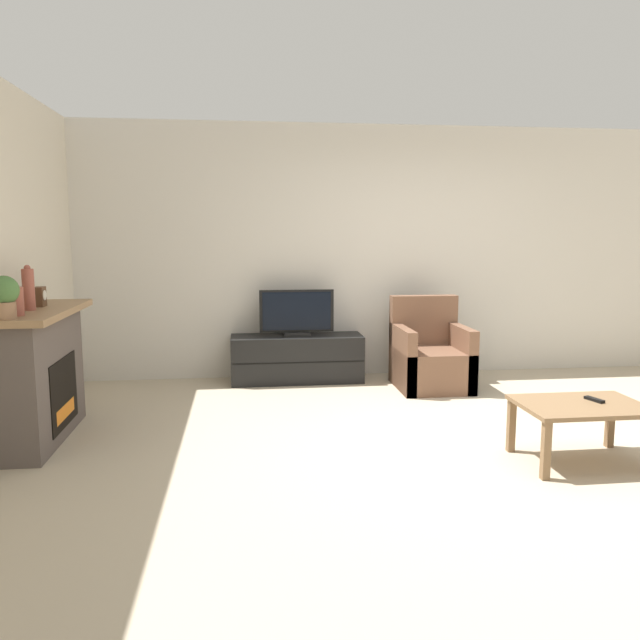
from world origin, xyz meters
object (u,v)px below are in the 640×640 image
object	(u,v)px
fireplace	(36,374)
tv_stand	(297,358)
remote	(594,400)
coffee_table	(582,412)
potted_plant	(4,295)
armchair	(430,358)
tv	(297,315)
mantel_clock	(40,297)
mantel_vase_left	(14,300)
mantel_vase_centre_left	(28,289)

from	to	relation	value
fireplace	tv_stand	xyz separation A→B (m)	(2.10, 1.63, -0.27)
remote	coffee_table	bearing A→B (deg)	-173.57
remote	potted_plant	bearing A→B (deg)	158.37
potted_plant	coffee_table	world-z (taller)	potted_plant
armchair	coffee_table	distance (m)	2.20
fireplace	tv	world-z (taller)	fireplace
fireplace	mantel_clock	distance (m)	0.58
fireplace	mantel_vase_left	xyz separation A→B (m)	(0.02, -0.40, 0.60)
mantel_vase_centre_left	armchair	distance (m)	3.75
tv_stand	mantel_vase_centre_left	bearing A→B (deg)	-140.22
tv	remote	xyz separation A→B (m)	(1.84, -2.52, -0.29)
tv	tv_stand	bearing A→B (deg)	90.00
fireplace	potted_plant	bearing A→B (deg)	-88.31
fireplace	remote	world-z (taller)	fireplace
mantel_vase_centre_left	tv	bearing A→B (deg)	39.74
fireplace	mantel_clock	world-z (taller)	mantel_clock
tv	coffee_table	distance (m)	3.11
fireplace	tv_stand	distance (m)	2.67
mantel_vase_centre_left	mantel_clock	bearing A→B (deg)	89.81
fireplace	mantel_vase_centre_left	bearing A→B (deg)	-80.51
mantel_vase_centre_left	armchair	bearing A→B (deg)	21.27
mantel_clock	armchair	xyz separation A→B (m)	(3.40, 1.09, -0.79)
mantel_vase_left	mantel_clock	distance (m)	0.53
coffee_table	remote	xyz separation A→B (m)	(0.12, 0.05, 0.07)
tv_stand	armchair	size ratio (longest dim) A/B	1.51
potted_plant	armchair	world-z (taller)	potted_plant
fireplace	mantel_vase_centre_left	size ratio (longest dim) A/B	4.04
mantel_clock	tv	size ratio (longest dim) A/B	0.19
fireplace	coffee_table	xyz separation A→B (m)	(3.82, -0.94, -0.16)
mantel_clock	potted_plant	size ratio (longest dim) A/B	0.53
tv_stand	tv	distance (m)	0.47
tv_stand	coffee_table	distance (m)	3.10
potted_plant	remote	size ratio (longest dim) A/B	1.83
potted_plant	tv	world-z (taller)	potted_plant
fireplace	remote	size ratio (longest dim) A/B	8.56
tv_stand	armchair	distance (m)	1.38
mantel_vase_centre_left	coffee_table	bearing A→B (deg)	-12.40
armchair	tv_stand	bearing A→B (deg)	162.77
mantel_clock	armchair	size ratio (longest dim) A/B	0.16
mantel_clock	coffee_table	size ratio (longest dim) A/B	0.18
tv_stand	coffee_table	world-z (taller)	tv_stand
fireplace	remote	bearing A→B (deg)	-12.67
mantel_vase_left	tv	world-z (taller)	mantel_vase_left
fireplace	mantel_vase_centre_left	xyz separation A→B (m)	(0.02, -0.10, 0.65)
tv_stand	tv	xyz separation A→B (m)	(0.00, -0.00, 0.47)
armchair	fireplace	bearing A→B (deg)	-160.29
mantel_vase_left	mantel_clock	world-z (taller)	mantel_vase_left
tv	remote	size ratio (longest dim) A/B	5.00
tv_stand	coffee_table	size ratio (longest dim) A/B	1.64
coffee_table	mantel_clock	bearing A→B (deg)	164.31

